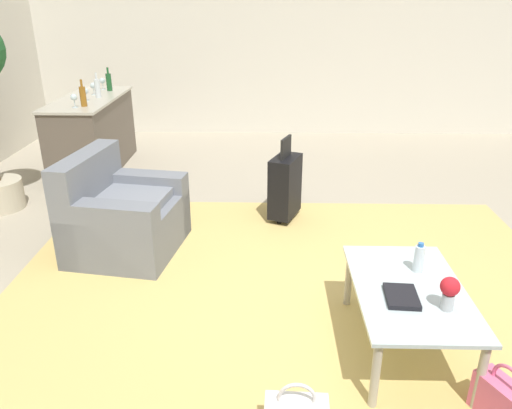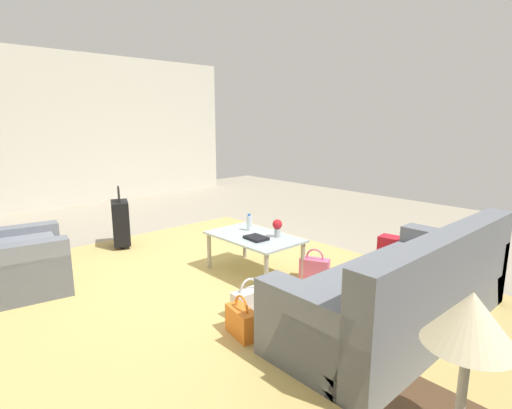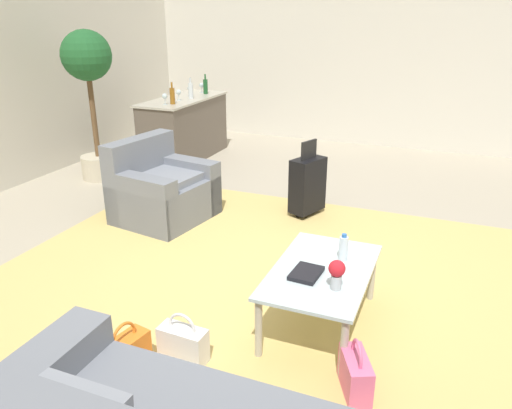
% 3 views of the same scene
% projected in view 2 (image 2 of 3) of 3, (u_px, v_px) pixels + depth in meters
% --- Properties ---
extents(ground_plane, '(12.00, 12.00, 0.00)m').
position_uv_depth(ground_plane, '(199.00, 275.00, 4.60)').
color(ground_plane, '#A89E89').
extents(wall_right, '(0.12, 8.00, 3.10)m').
position_uv_depth(wall_right, '(52.00, 130.00, 7.93)').
color(wall_right, beige).
rests_on(wall_right, ground).
extents(area_rug, '(5.20, 4.40, 0.01)m').
position_uv_depth(area_rug, '(216.00, 296.00, 4.03)').
color(area_rug, tan).
rests_on(area_rug, ground).
extents(couch, '(0.99, 2.39, 0.91)m').
position_uv_depth(couch, '(407.00, 296.00, 3.34)').
color(couch, slate).
rests_on(couch, ground).
extents(armchair, '(1.06, 0.99, 0.87)m').
position_uv_depth(armchair, '(12.00, 264.00, 4.09)').
color(armchair, slate).
rests_on(armchair, ground).
extents(coffee_table, '(1.08, 0.66, 0.46)m').
position_uv_depth(coffee_table, '(254.00, 240.00, 4.56)').
color(coffee_table, silver).
rests_on(coffee_table, ground).
extents(water_bottle, '(0.06, 0.06, 0.20)m').
position_uv_depth(water_bottle, '(249.00, 223.00, 4.74)').
color(water_bottle, silver).
rests_on(water_bottle, coffee_table).
extents(coffee_table_book, '(0.26, 0.20, 0.03)m').
position_uv_depth(coffee_table_book, '(256.00, 238.00, 4.40)').
color(coffee_table_book, black).
rests_on(coffee_table_book, coffee_table).
extents(flower_vase, '(0.11, 0.11, 0.21)m').
position_uv_depth(flower_vase, '(277.00, 227.00, 4.46)').
color(flower_vase, '#B2B7BC').
rests_on(flower_vase, coffee_table).
extents(table_lamp, '(0.33, 0.33, 0.60)m').
position_uv_depth(table_lamp, '(470.00, 325.00, 1.41)').
color(table_lamp, '#ADA899').
rests_on(table_lamp, side_table).
extents(suitcase_black, '(0.45, 0.35, 0.85)m').
position_uv_depth(suitcase_black, '(121.00, 222.00, 5.55)').
color(suitcase_black, black).
rests_on(suitcase_black, ground).
extents(handbag_white, '(0.15, 0.33, 0.36)m').
position_uv_depth(handbag_white, '(249.00, 302.00, 3.62)').
color(handbag_white, white).
rests_on(handbag_white, ground).
extents(handbag_pink, '(0.35, 0.26, 0.36)m').
position_uv_depth(handbag_pink, '(314.00, 268.00, 4.44)').
color(handbag_pink, pink).
rests_on(handbag_pink, ground).
extents(handbag_orange, '(0.34, 0.20, 0.36)m').
position_uv_depth(handbag_orange, '(242.00, 321.00, 3.27)').
color(handbag_orange, orange).
rests_on(handbag_orange, ground).
extents(backpack_red, '(0.33, 0.29, 0.40)m').
position_uv_depth(backpack_red, '(391.00, 254.00, 4.73)').
color(backpack_red, red).
rests_on(backpack_red, ground).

